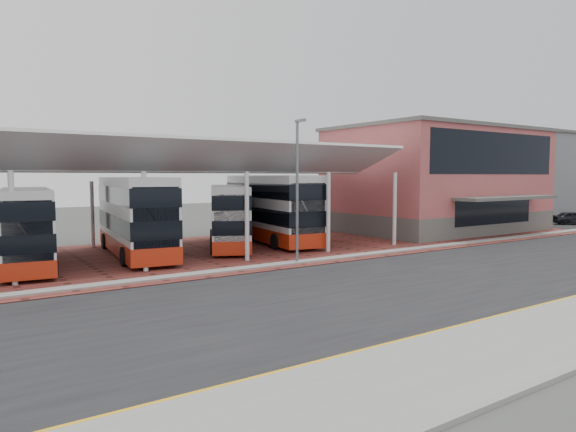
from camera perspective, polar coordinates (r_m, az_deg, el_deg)
name	(u,v)px	position (r m, az deg, el deg)	size (l,w,h in m)	color
ground	(342,288)	(23.14, 5.98, -7.91)	(140.00, 140.00, 0.00)	#3E413D
road	(357,291)	(22.40, 7.64, -8.31)	(120.00, 14.00, 0.02)	black
forecourt	(240,249)	(34.87, -5.34, -3.67)	(72.00, 16.00, 0.06)	brown
sidewalk	(536,339)	(17.46, 25.82, -12.21)	(120.00, 4.00, 0.14)	gray
north_kerb	(268,266)	(28.06, -2.23, -5.55)	(120.00, 0.80, 0.14)	gray
yellow_line_near	(478,325)	(18.50, 20.35, -11.25)	(120.00, 0.12, 0.01)	gold
yellow_line_far	(470,322)	(18.67, 19.59, -11.09)	(120.00, 0.12, 0.01)	gold
canopy	(114,162)	(32.38, -18.81, 5.72)	(37.00, 11.63, 7.07)	silver
terminal	(437,179)	(48.84, 16.25, 3.94)	(18.40, 14.40, 9.25)	#55534F
warehouse	(501,175)	(74.96, 22.57, 4.27)	(30.50, 20.50, 10.25)	slate
lamp_east	(297,187)	(28.81, 1.05, 3.29)	(0.16, 0.90, 8.07)	slate
bus_2	(27,228)	(30.90, -27.03, -1.22)	(3.52, 10.43, 4.21)	silver
bus_3	(135,217)	(32.91, -16.65, -0.08)	(4.04, 11.92, 4.82)	silver
bus_4	(229,217)	(35.45, -6.59, -0.08)	(6.54, 10.28, 4.23)	silver
bus_5	(271,209)	(38.08, -1.90, 0.79)	(4.49, 12.25, 4.94)	silver
carpark_car_a	(573,218)	(59.19, 29.11, -0.19)	(1.56, 3.87, 1.32)	black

